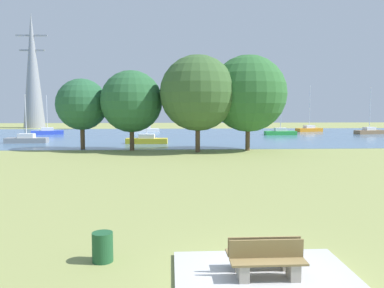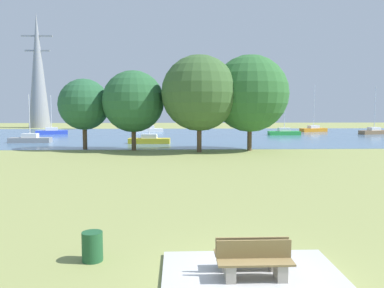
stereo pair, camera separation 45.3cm
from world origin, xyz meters
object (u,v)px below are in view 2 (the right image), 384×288
at_px(tree_west_far, 133,101).
at_px(tree_east_near, 199,93).
at_px(sailboat_white, 149,129).
at_px(tree_mid_shore, 250,94).
at_px(bench_facing_inland, 255,264).
at_px(sailboat_green, 284,132).
at_px(sailboat_gray, 30,139).
at_px(sailboat_brown, 374,131).
at_px(sailboat_yellow, 149,140).
at_px(sailboat_orange, 313,129).
at_px(litter_bin, 92,246).
at_px(tree_west_near, 84,104).
at_px(electricity_pylon, 38,71).
at_px(bench_facing_water, 251,255).
at_px(sailboat_blue, 52,132).

xyz_separation_m(tree_west_far, tree_east_near, (6.31, -1.73, 0.75)).
height_order(sailboat_white, tree_mid_shore, tree_mid_shore).
height_order(bench_facing_inland, sailboat_green, sailboat_green).
bearing_deg(sailboat_gray, tree_east_near, -28.70).
height_order(sailboat_brown, sailboat_green, sailboat_brown).
bearing_deg(sailboat_green, tree_west_far, -134.43).
relative_size(sailboat_yellow, sailboat_orange, 0.85).
distance_m(sailboat_white, sailboat_brown, 36.73).
height_order(sailboat_green, tree_mid_shore, tree_mid_shore).
xyz_separation_m(litter_bin, tree_west_near, (-6.91, 29.34, 4.09)).
height_order(bench_facing_inland, tree_east_near, tree_east_near).
xyz_separation_m(sailboat_yellow, electricity_pylon, (-25.71, 38.52, 11.44)).
bearing_deg(tree_west_near, tree_west_far, -12.93).
bearing_deg(sailboat_green, sailboat_brown, 5.94).
height_order(sailboat_yellow, tree_east_near, tree_east_near).
bearing_deg(electricity_pylon, tree_west_far, -61.71).
bearing_deg(bench_facing_water, bench_facing_inland, -90.00).
bearing_deg(tree_west_near, litter_bin, -76.75).
bearing_deg(sailboat_white, sailboat_yellow, -85.81).
bearing_deg(litter_bin, sailboat_brown, 56.57).
distance_m(sailboat_yellow, tree_mid_shore, 13.99).
bearing_deg(electricity_pylon, tree_east_near, -56.93).
bearing_deg(sailboat_white, tree_west_near, -98.74).
distance_m(litter_bin, sailboat_brown, 60.85).
bearing_deg(sailboat_blue, sailboat_white, 19.86).
xyz_separation_m(sailboat_brown, sailboat_yellow, (-34.44, -15.19, -0.01)).
bearing_deg(tree_west_near, sailboat_white, 81.26).
bearing_deg(bench_facing_inland, sailboat_green, 73.96).
bearing_deg(litter_bin, tree_west_near, 103.25).
distance_m(sailboat_orange, electricity_pylon, 56.51).
height_order(sailboat_blue, tree_west_far, tree_west_far).
height_order(litter_bin, tree_west_far, tree_west_far).
distance_m(litter_bin, sailboat_white, 57.82).
bearing_deg(sailboat_yellow, electricity_pylon, 123.72).
distance_m(sailboat_white, sailboat_green, 22.91).
bearing_deg(tree_east_near, tree_west_far, 164.67).
bearing_deg(sailboat_brown, bench_facing_water, -119.58).
bearing_deg(sailboat_brown, electricity_pylon, 158.80).
relative_size(bench_facing_inland, sailboat_orange, 0.22).
bearing_deg(tree_west_far, litter_bin, -86.12).
xyz_separation_m(litter_bin, sailboat_white, (-2.54, 57.76, 0.07)).
bearing_deg(litter_bin, tree_west_far, 93.88).
xyz_separation_m(sailboat_yellow, tree_east_near, (5.32, -9.14, 5.06)).
height_order(tree_west_near, electricity_pylon, electricity_pylon).
height_order(bench_facing_water, litter_bin, bench_facing_water).
xyz_separation_m(bench_facing_water, bench_facing_inland, (0.00, -0.54, 0.00)).
xyz_separation_m(tree_mid_shore, electricity_pylon, (-36.00, 46.54, 6.38)).
xyz_separation_m(litter_bin, sailboat_brown, (33.52, 50.79, 0.07)).
relative_size(sailboat_white, sailboat_green, 1.41).
distance_m(sailboat_brown, tree_west_near, 45.94).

